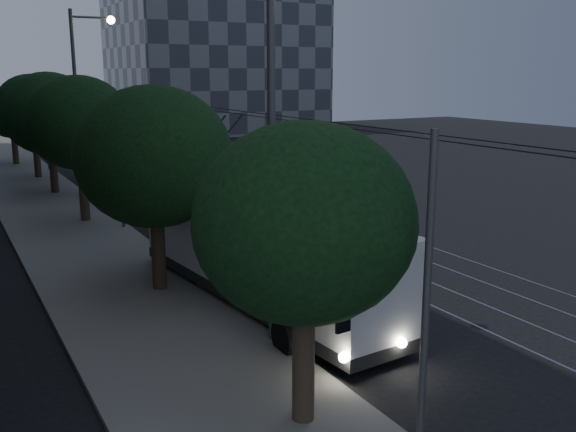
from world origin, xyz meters
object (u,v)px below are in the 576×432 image
at_px(trolleybus, 258,250).
at_px(car_white_b, 98,171).
at_px(streetlamp_far, 83,86).
at_px(streetlamp_near, 286,118).
at_px(car_white_d, 62,154).
at_px(car_white_a, 112,189).
at_px(car_white_c, 102,169).
at_px(pickup_silver, 191,214).

height_order(trolleybus, car_white_b, trolleybus).
bearing_deg(streetlamp_far, streetlamp_near, -90.02).
distance_m(trolleybus, car_white_d, 35.10).
distance_m(car_white_a, car_white_d, 17.62).
height_order(trolleybus, streetlamp_near, streetlamp_near).
relative_size(trolleybus, car_white_d, 2.82).
height_order(car_white_d, streetlamp_far, streetlamp_far).
height_order(trolleybus, car_white_a, trolleybus).
distance_m(car_white_c, car_white_d, 9.51).
height_order(streetlamp_near, streetlamp_far, streetlamp_far).
height_order(pickup_silver, streetlamp_near, streetlamp_near).
height_order(car_white_c, streetlamp_far, streetlamp_far).
distance_m(car_white_a, car_white_b, 7.69).
height_order(pickup_silver, car_white_a, pickup_silver).
xyz_separation_m(trolleybus, streetlamp_near, (-0.69, -3.03, 4.18)).
bearing_deg(car_white_c, streetlamp_near, -115.24).
bearing_deg(streetlamp_far, car_white_a, -77.43).
bearing_deg(streetlamp_far, car_white_b, 72.33).
height_order(car_white_b, car_white_c, car_white_c).
distance_m(pickup_silver, car_white_c, 16.51).
relative_size(pickup_silver, streetlamp_near, 0.63).
bearing_deg(streetlamp_far, car_white_c, 70.18).
height_order(pickup_silver, car_white_d, pickup_silver).
height_order(pickup_silver, car_white_c, pickup_silver).
bearing_deg(car_white_b, car_white_c, 68.06).
relative_size(car_white_c, car_white_d, 0.94).
bearing_deg(car_white_b, car_white_d, 107.91).
relative_size(trolleybus, car_white_b, 2.66).
relative_size(trolleybus, pickup_silver, 1.96).
bearing_deg(car_white_a, car_white_c, 68.31).
distance_m(car_white_c, streetlamp_near, 29.17).
relative_size(car_white_a, streetlamp_far, 0.43).
xyz_separation_m(car_white_b, car_white_c, (0.39, 0.51, 0.00)).
distance_m(car_white_b, streetlamp_near, 28.64).
relative_size(pickup_silver, car_white_a, 1.37).
bearing_deg(pickup_silver, car_white_c, 106.88).
bearing_deg(car_white_b, trolleybus, -76.57).
bearing_deg(car_white_c, pickup_silver, -111.32).
bearing_deg(pickup_silver, car_white_d, 108.69).
bearing_deg(car_white_d, pickup_silver, -98.47).
bearing_deg(car_white_d, streetlamp_near, -101.99).
distance_m(trolleybus, car_white_b, 25.13).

